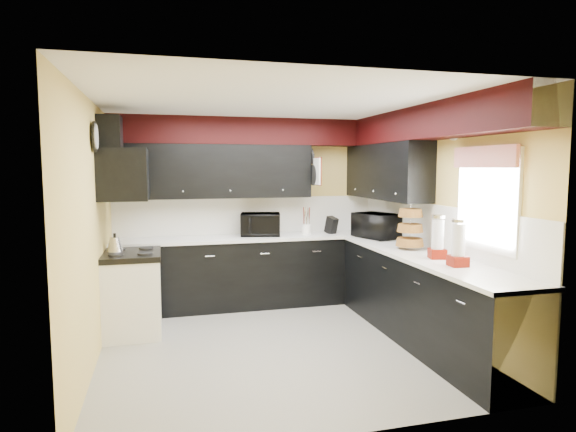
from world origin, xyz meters
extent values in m
plane|color=gray|center=(0.00, 0.00, 0.00)|extent=(3.60, 3.60, 0.00)
cube|color=#E0C666|center=(0.00, 1.80, 1.25)|extent=(3.60, 0.06, 2.50)
cube|color=#E0C666|center=(1.80, 0.00, 1.25)|extent=(0.06, 3.60, 2.50)
cube|color=#E0C666|center=(-1.80, 0.00, 1.25)|extent=(0.06, 3.60, 2.50)
cube|color=white|center=(0.00, 0.00, 2.50)|extent=(3.60, 3.60, 0.06)
cube|color=black|center=(0.00, 1.50, 0.45)|extent=(3.60, 0.60, 0.90)
cube|color=black|center=(1.50, -0.30, 0.45)|extent=(0.60, 3.00, 0.90)
cube|color=white|center=(0.00, 1.50, 0.92)|extent=(3.62, 0.64, 0.04)
cube|color=white|center=(1.50, -0.30, 0.92)|extent=(0.64, 3.02, 0.04)
cube|color=white|center=(0.00, 1.79, 1.19)|extent=(3.60, 0.02, 0.50)
cube|color=white|center=(1.79, 0.00, 1.19)|extent=(0.02, 3.60, 0.50)
cube|color=black|center=(-0.50, 1.62, 1.80)|extent=(2.60, 0.35, 0.70)
cube|color=black|center=(1.62, 0.90, 1.80)|extent=(0.35, 1.80, 0.70)
cube|color=black|center=(0.00, 1.62, 2.33)|extent=(3.60, 0.36, 0.35)
cube|color=black|center=(1.62, -0.18, 2.33)|extent=(0.36, 3.24, 0.35)
cube|color=white|center=(-1.50, 0.75, 0.43)|extent=(0.60, 0.75, 0.86)
cube|color=black|center=(-1.50, 0.75, 0.89)|extent=(0.62, 0.77, 0.06)
cube|color=black|center=(-1.55, 0.75, 1.78)|extent=(0.50, 0.78, 0.55)
cube|color=black|center=(-1.68, 0.75, 2.20)|extent=(0.24, 0.40, 0.40)
cube|color=red|center=(1.73, -0.90, 1.95)|extent=(0.04, 0.88, 0.20)
cube|color=white|center=(0.83, 1.30, 1.80)|extent=(0.03, 0.26, 0.35)
imported|color=black|center=(0.11, 1.53, 1.09)|extent=(0.60, 0.53, 0.30)
imported|color=black|center=(1.53, 0.93, 1.10)|extent=(0.55, 0.67, 0.32)
cylinder|color=white|center=(0.75, 1.48, 1.01)|extent=(0.17, 0.17, 0.14)
cube|color=black|center=(1.10, 1.47, 1.05)|extent=(0.15, 0.17, 0.23)
camera|label=1|loc=(-1.15, -4.76, 1.86)|focal=30.00mm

